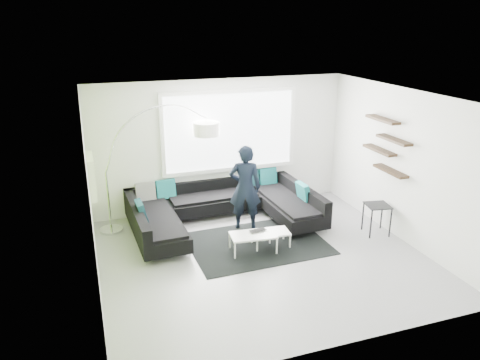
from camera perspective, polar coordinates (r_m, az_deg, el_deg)
name	(u,v)px	position (r m, az deg, el deg)	size (l,w,h in m)	color
ground	(262,257)	(8.31, 2.74, -9.37)	(5.50, 5.50, 0.00)	gray
room_shell	(262,155)	(7.81, 2.66, 3.11)	(5.54, 5.04, 2.82)	silver
sectional_sofa	(224,210)	(9.33, -1.96, -3.70)	(3.69, 2.37, 0.78)	black
rug	(257,243)	(8.76, 2.12, -7.72)	(2.47, 1.80, 0.01)	black
coffee_table	(262,240)	(8.52, 2.70, -7.33)	(1.04, 0.60, 0.34)	white
arc_lamp	(106,172)	(9.16, -16.05, 0.90)	(2.25, 0.63, 2.43)	white
side_table	(376,219)	(9.41, 16.29, -4.60)	(0.43, 0.43, 0.59)	black
person	(245,188)	(9.07, 0.61, -0.94)	(0.72, 0.58, 1.70)	black
laptop	(259,232)	(8.41, 2.35, -6.30)	(0.34, 0.25, 0.02)	black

